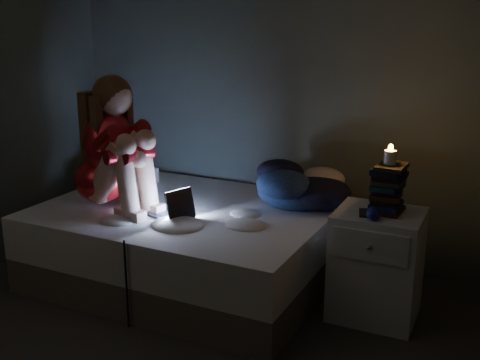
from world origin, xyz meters
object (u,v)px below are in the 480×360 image
Objects in this scene: bed at (187,243)px; nightstand at (376,265)px; laptop at (168,200)px; woman at (101,141)px; candle at (390,156)px; phone at (365,213)px.

nightstand is (1.30, 0.06, 0.07)m from bed.
laptop is at bearing -91.12° from bed.
candle is at bearing 19.33° from woman.
phone is (1.75, 0.20, -0.30)m from woman.
candle reaches higher than phone.
candle is 0.36m from phone.
nightstand is 0.36m from phone.
woman is 2.99× the size of laptop.
phone is (1.24, 0.19, 0.04)m from laptop.
bed is at bearing 32.72° from woman.
candle is at bearing 38.85° from nightstand.
bed is 0.42m from laptop.
phone is at bearing 16.74° from woman.
woman is at bearing -170.83° from candle.
nightstand reaches higher than bed.
laptop is 2.16× the size of phone.
woman is 1.95m from nightstand.
laptop is 3.78× the size of candle.
phone is (-0.10, -0.10, -0.33)m from candle.
laptop is at bearing 10.99° from woman.
woman reaches higher than candle.
woman is 1.88m from candle.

